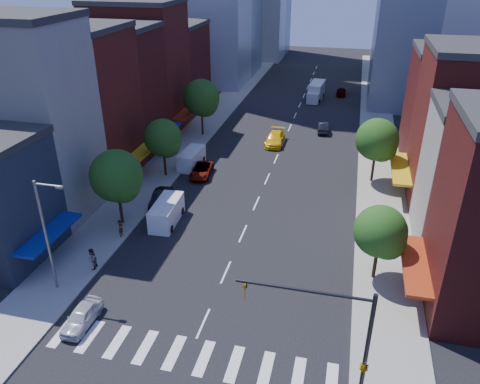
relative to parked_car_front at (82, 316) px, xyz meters
The scene contains 29 objects.
ground 8.36m from the parked_car_front, 13.89° to the left, with size 220.00×220.00×0.00m, color black.
sidewalk_left 42.24m from the parked_car_front, 96.00° to the left, with size 5.00×120.00×0.15m, color gray.
sidewalk_right 46.78m from the parked_car_front, 63.89° to the left, with size 5.00×120.00×0.15m, color gray.
crosswalk 8.18m from the parked_car_front, ahead, with size 19.00×3.00×0.01m, color silver.
bldg_left_1 20.79m from the parked_car_front, 132.69° to the left, with size 12.00×8.00×18.00m, color silver.
bldg_left_2 26.96m from the parked_car_front, 119.85° to the left, with size 12.00×9.00×16.00m, color maroon.
bldg_left_3 34.27m from the parked_car_front, 112.61° to the left, with size 12.00×8.00×15.00m, color #4F1413.
bldg_left_4 42.29m from the parked_car_front, 108.10° to the left, with size 12.00×9.00×17.00m, color maroon.
bldg_left_5 51.01m from the parked_car_front, 104.76° to the left, with size 12.00×10.00×13.00m, color #4F1413.
bldg_right_3 46.65m from the parked_car_front, 51.06° to the left, with size 12.00×10.00×13.00m, color #4F1413.
traffic_signal 18.54m from the parked_car_front, ahead, with size 7.24×2.24×8.00m.
streetlight 6.64m from the parked_car_front, 141.10° to the left, with size 2.25×0.25×9.00m.
tree_left_near 13.98m from the parked_car_front, 104.16° to the left, with size 4.80×4.80×7.30m.
tree_left_mid 24.45m from the parked_car_front, 97.76° to the left, with size 4.20×4.20×6.65m.
tree_left_far 38.33m from the parked_car_front, 94.91° to the left, with size 5.00×5.00×7.75m.
tree_right_near 22.37m from the parked_car_front, 26.69° to the left, with size 4.00×4.00×6.20m.
tree_right_far 34.45m from the parked_car_front, 54.74° to the left, with size 4.60×4.60×7.20m.
parked_car_front is the anchor object (origin of this frame).
parked_car_second 17.59m from the parked_car_front, 94.39° to the left, with size 1.48×4.25×1.40m, color black.
parked_car_third 25.06m from the parked_car_front, 88.66° to the left, with size 2.18×4.72×1.31m, color #999999.
parked_car_rear 27.50m from the parked_car_front, 92.94° to the left, with size 1.80×4.44×1.29m, color black.
cargo_van_near 14.20m from the parked_car_front, 87.60° to the left, with size 2.29×5.15×2.15m.
cargo_van_far 27.29m from the parked_car_front, 92.98° to the left, with size 2.16×4.87×2.04m.
taxi 37.69m from the parked_car_front, 79.16° to the left, with size 2.23×5.48×1.59m, color yellow.
traffic_car_oncoming 45.30m from the parked_car_front, 73.44° to the left, with size 1.49×4.26×1.40m, color black.
traffic_car_far 65.51m from the parked_car_front, 77.16° to the left, with size 1.61×4.01×1.37m, color #999999.
box_truck 60.86m from the parked_car_front, 80.20° to the left, with size 2.65×7.28×2.88m.
pedestrian_near 11.10m from the parked_car_front, 102.55° to the left, with size 0.59×0.39×1.62m, color #999999.
pedestrian_far 6.27m from the parked_car_front, 112.68° to the left, with size 0.90×0.70×1.84m, color #999999.
Camera 1 is at (8.30, -23.42, 22.88)m, focal length 35.00 mm.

